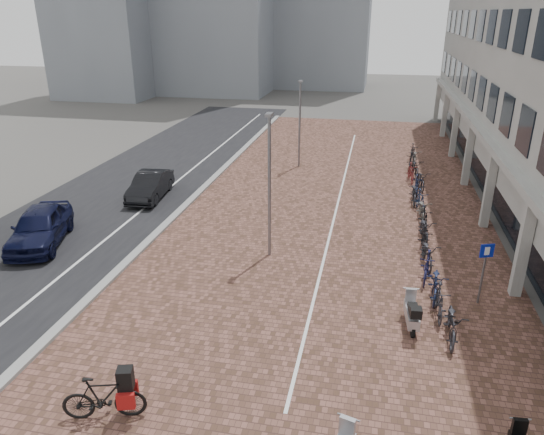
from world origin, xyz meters
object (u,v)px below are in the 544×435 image
Objects in this scene: car_navy at (40,227)px; car_dark at (150,186)px; scooter_front at (412,312)px; hero_bike at (104,397)px; parking_sign at (484,265)px.

car_navy reaches higher than car_dark.
car_navy is 2.95× the size of scooter_front.
car_navy is 6.47m from car_dark.
scooter_front is at bearing -29.74° from car_navy.
car_navy is 2.23× the size of hero_bike.
hero_bike is 0.93× the size of parking_sign.
parking_sign reaches higher than scooter_front.
car_navy is at bearing 164.25° from scooter_front.
hero_bike is 1.32× the size of scooter_front.
parking_sign reaches higher than car_dark.
car_dark is 15.44m from hero_bike.
car_dark reaches higher than scooter_front.
hero_bike is (7.44, -8.32, -0.16)m from car_navy.
scooter_front is at bearing -69.92° from hero_bike.
scooter_front is at bearing -41.94° from car_dark.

